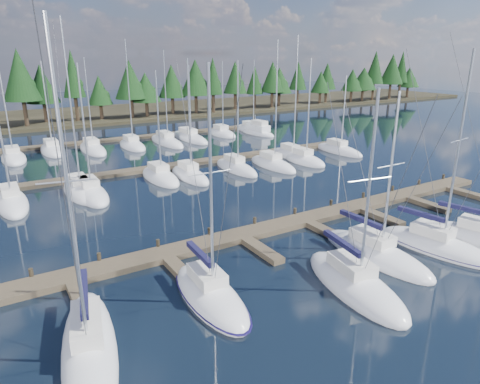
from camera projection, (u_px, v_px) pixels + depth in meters
ground at (229, 185)px, 44.56m from camera, size 260.00×260.00×0.00m
far_shore at (91, 115)px, 93.14m from camera, size 220.00×30.00×0.60m
main_dock at (308, 222)px, 34.24m from camera, size 44.00×6.13×0.90m
back_docks at (159, 149)px, 60.38m from camera, size 50.00×21.80×0.40m
front_sailboat_0 at (89, 349)px, 19.41m from camera, size 4.48×10.75×15.29m
front_sailboat_1 at (210, 295)px, 23.81m from camera, size 3.21×8.21×13.52m
front_sailboat_2 at (354, 284)px, 24.96m from camera, size 4.53×9.18×12.29m
front_sailboat_3 at (375, 254)px, 28.73m from camera, size 2.92×8.97×11.81m
front_sailboat_4 at (436, 246)px, 29.91m from camera, size 4.29×8.91×14.20m
back_sailboat_rows at (174, 155)px, 56.69m from camera, size 43.32×31.37×17.01m
motor_yacht_right at (258, 132)px, 72.59m from camera, size 3.41×8.04×3.89m
tree_line at (98, 84)px, 82.76m from camera, size 187.06×11.77×13.37m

